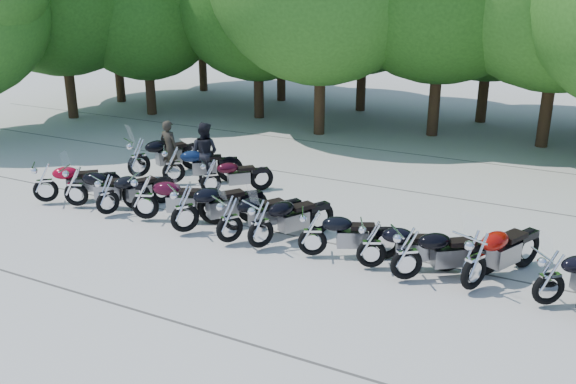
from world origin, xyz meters
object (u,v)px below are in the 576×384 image
at_px(motorcycle_1, 75,185).
at_px(motorcycle_11, 550,276).
at_px(motorcycle_5, 229,218).
at_px(motorcycle_7, 313,232).
at_px(motorcycle_8, 372,243).
at_px(motorcycle_2, 107,194).
at_px(motorcycle_6, 260,223).
at_px(motorcycle_9, 407,252).
at_px(motorcycle_10, 475,259).
at_px(motorcycle_0, 45,182).
at_px(rider_0, 169,148).
at_px(motorcycle_15, 211,176).
at_px(rider_1, 204,152).
at_px(motorcycle_4, 184,207).
at_px(motorcycle_3, 145,196).
at_px(motorcycle_13, 138,156).
at_px(motorcycle_14, 173,164).

height_order(motorcycle_1, motorcycle_11, motorcycle_1).
bearing_deg(motorcycle_5, motorcycle_7, -142.76).
bearing_deg(motorcycle_1, motorcycle_5, -114.24).
height_order(motorcycle_7, motorcycle_8, motorcycle_7).
distance_m(motorcycle_2, motorcycle_6, 4.59).
height_order(motorcycle_9, motorcycle_10, motorcycle_10).
bearing_deg(motorcycle_6, motorcycle_0, 28.06).
bearing_deg(motorcycle_2, motorcycle_1, 19.81).
bearing_deg(motorcycle_11, motorcycle_6, 53.31).
distance_m(motorcycle_6, motorcycle_9, 3.41).
relative_size(motorcycle_2, rider_0, 1.27).
bearing_deg(motorcycle_11, motorcycle_15, 36.57).
xyz_separation_m(motorcycle_15, rider_1, (-0.85, 0.96, 0.34)).
bearing_deg(motorcycle_9, motorcycle_1, 52.04).
bearing_deg(motorcycle_4, motorcycle_8, -141.85).
bearing_deg(motorcycle_10, motorcycle_3, 24.78).
height_order(motorcycle_0, motorcycle_1, motorcycle_1).
height_order(motorcycle_4, motorcycle_13, motorcycle_13).
bearing_deg(motorcycle_13, motorcycle_7, -173.14).
height_order(motorcycle_5, motorcycle_14, motorcycle_5).
height_order(motorcycle_3, motorcycle_6, motorcycle_3).
height_order(motorcycle_7, motorcycle_15, motorcycle_7).
xyz_separation_m(motorcycle_1, motorcycle_9, (9.18, -0.12, 0.01)).
height_order(motorcycle_4, motorcycle_7, motorcycle_4).
distance_m(motorcycle_5, motorcycle_11, 6.87).
bearing_deg(rider_0, motorcycle_1, 86.04).
distance_m(motorcycle_9, rider_1, 8.24).
bearing_deg(motorcycle_4, motorcycle_11, -142.97).
xyz_separation_m(motorcycle_6, motorcycle_14, (-4.65, 2.91, -0.01)).
bearing_deg(motorcycle_5, motorcycle_3, 25.16).
bearing_deg(rider_1, motorcycle_14, 40.72).
relative_size(motorcycle_0, motorcycle_11, 1.01).
relative_size(motorcycle_2, motorcycle_9, 0.95).
bearing_deg(motorcycle_4, motorcycle_3, 25.71).
bearing_deg(motorcycle_7, rider_0, 36.10).
relative_size(motorcycle_2, motorcycle_11, 0.97).
distance_m(motorcycle_1, motorcycle_13, 2.82).
relative_size(motorcycle_7, motorcycle_8, 1.02).
relative_size(motorcycle_8, motorcycle_11, 0.96).
height_order(motorcycle_10, motorcycle_14, motorcycle_10).
xyz_separation_m(motorcycle_3, motorcycle_6, (3.48, -0.20, -0.02)).
height_order(motorcycle_3, motorcycle_8, motorcycle_3).
bearing_deg(rider_0, motorcycle_8, 158.54).
bearing_deg(motorcycle_14, rider_0, 5.68).
height_order(motorcycle_2, motorcycle_10, motorcycle_10).
distance_m(motorcycle_1, motorcycle_2, 1.18).
xyz_separation_m(motorcycle_0, motorcycle_15, (3.62, 2.69, -0.06)).
xyz_separation_m(motorcycle_0, motorcycle_13, (0.79, 2.95, 0.07)).
xyz_separation_m(motorcycle_3, motorcycle_5, (2.70, -0.26, -0.03)).
bearing_deg(motorcycle_10, motorcycle_6, 27.02).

